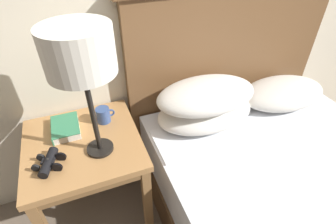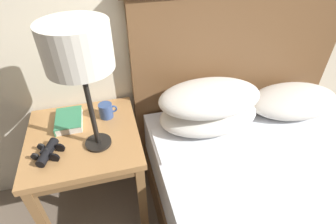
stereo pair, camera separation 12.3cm
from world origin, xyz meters
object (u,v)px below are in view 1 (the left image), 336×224
coffee_mug (103,115)px  bed (290,198)px  binoculars_pair (49,162)px  nightstand (85,153)px  table_lamp (79,54)px  book_on_nightstand (65,128)px

coffee_mug → bed: bearing=-36.2°
bed → binoculars_pair: size_ratio=10.91×
nightstand → coffee_mug: size_ratio=6.34×
table_lamp → coffee_mug: table_lamp is taller
bed → book_on_nightstand: size_ratio=8.95×
table_lamp → nightstand: bearing=131.9°
table_lamp → binoculars_pair: (-0.24, -0.02, -0.49)m
bed → table_lamp: bed is taller
binoculars_pair → table_lamp: bearing=4.9°
nightstand → table_lamp: bearing=-48.1°
book_on_nightstand → binoculars_pair: binoculars_pair is taller
binoculars_pair → coffee_mug: (0.30, 0.23, 0.02)m
coffee_mug → nightstand: bearing=-138.2°
nightstand → binoculars_pair: bearing=-145.2°
bed → coffee_mug: 1.13m
table_lamp → coffee_mug: size_ratio=6.00×
book_on_nightstand → coffee_mug: bearing=1.7°
binoculars_pair → coffee_mug: bearing=38.3°
bed → book_on_nightstand: bearing=149.7°
bed → coffee_mug: bearing=143.8°
book_on_nightstand → binoculars_pair: (-0.09, -0.23, 0.00)m
nightstand → book_on_nightstand: 0.17m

